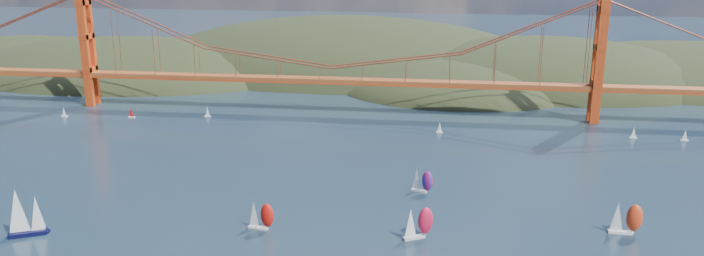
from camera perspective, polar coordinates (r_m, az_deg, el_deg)
name	(u,v)px	position (r m, az deg, el deg)	size (l,w,h in m)	color
headlands	(430,94)	(420.73, 6.53, 2.81)	(725.00, 225.00, 96.00)	black
bridge	(327,45)	(320.01, -2.09, 6.88)	(552.00, 12.00, 55.00)	brown
sloop_navy	(23,213)	(215.07, -25.65, -6.38)	(10.77, 8.59, 15.70)	black
racer_0	(260,215)	(201.11, -7.64, -7.18)	(8.15, 4.10, 9.16)	white
racer_1	(418,222)	(194.27, 5.48, -7.82)	(9.01, 6.67, 10.15)	silver
racer_2	(625,218)	(210.94, 21.77, -6.95)	(9.05, 3.80, 10.32)	white
racer_rwb	(422,180)	(227.84, 5.80, -4.35)	(7.70, 5.16, 8.61)	white
distant_boat_1	(64,112)	(345.29, -22.83, 1.25)	(3.00, 2.00, 4.70)	silver
distant_boat_2	(131,113)	(333.20, -17.88, 1.23)	(3.00, 2.00, 4.70)	silver
distant_boat_3	(207,112)	(325.79, -11.92, 1.34)	(3.00, 2.00, 4.70)	silver
distant_boat_4	(634,133)	(308.40, 22.37, -0.37)	(3.00, 2.00, 4.70)	silver
distant_boat_5	(685,135)	(313.38, 25.95, -0.54)	(3.00, 2.00, 4.70)	silver
distant_boat_8	(440,127)	(295.24, 7.30, 0.04)	(3.00, 2.00, 4.70)	silver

